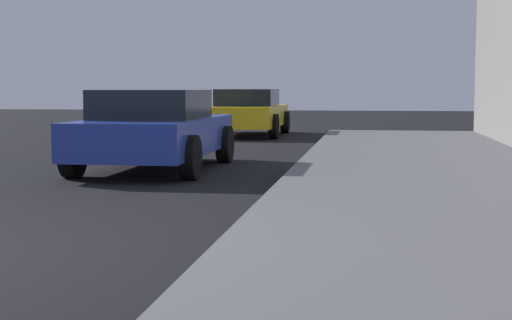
% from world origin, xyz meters
% --- Properties ---
extents(sidewalk, '(4.00, 32.00, 0.15)m').
position_xyz_m(sidewalk, '(4.00, 0.00, 0.07)').
color(sidewalk, '#5B5B60').
rests_on(sidewalk, ground_plane).
extents(car_blue, '(1.96, 4.11, 1.27)m').
position_xyz_m(car_blue, '(-0.26, 6.48, 0.64)').
color(car_blue, '#233899').
rests_on(car_blue, ground_plane).
extents(car_yellow, '(1.94, 4.13, 1.27)m').
position_xyz_m(car_yellow, '(-0.20, 15.50, 0.64)').
color(car_yellow, yellow).
rests_on(car_yellow, ground_plane).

